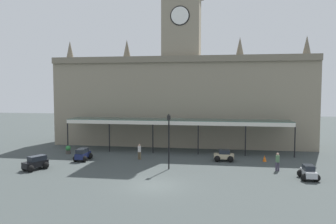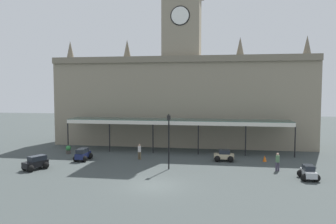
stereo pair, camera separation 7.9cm
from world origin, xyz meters
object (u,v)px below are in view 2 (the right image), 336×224
(car_black_estate, at_px, (36,164))
(victorian_lamppost, at_px, (169,135))
(car_navy_estate, at_px, (83,155))
(pedestrian_beside_cars, at_px, (139,151))
(planter_near_kerb, at_px, (68,150))
(traffic_cone, at_px, (265,158))
(car_beige_sedan, at_px, (224,156))
(pedestrian_near_entrance, at_px, (278,161))
(car_silver_sedan, at_px, (308,173))

(car_black_estate, relative_size, victorian_lamppost, 0.47)
(car_navy_estate, distance_m, victorian_lamppost, 10.15)
(pedestrian_beside_cars, relative_size, planter_near_kerb, 1.74)
(car_navy_estate, distance_m, planter_near_kerb, 4.30)
(car_navy_estate, height_order, planter_near_kerb, car_navy_estate)
(victorian_lamppost, bearing_deg, planter_near_kerb, 156.78)
(traffic_cone, relative_size, planter_near_kerb, 0.66)
(car_beige_sedan, height_order, pedestrian_near_entrance, pedestrian_near_entrance)
(car_black_estate, height_order, victorian_lamppost, victorian_lamppost)
(pedestrian_beside_cars, bearing_deg, pedestrian_near_entrance, -11.90)
(car_navy_estate, relative_size, victorian_lamppost, 0.44)
(car_beige_sedan, bearing_deg, pedestrian_near_entrance, -35.72)
(car_navy_estate, bearing_deg, car_beige_sedan, 7.29)
(pedestrian_beside_cars, relative_size, traffic_cone, 2.64)
(pedestrian_beside_cars, distance_m, traffic_cone, 13.09)
(victorian_lamppost, bearing_deg, car_silver_sedan, -7.75)
(car_silver_sedan, xyz_separation_m, pedestrian_beside_cars, (-15.68, 5.35, 0.41))
(car_navy_estate, bearing_deg, car_silver_sedan, -10.62)
(car_beige_sedan, distance_m, planter_near_kerb, 17.76)
(car_silver_sedan, xyz_separation_m, traffic_cone, (-2.64, 6.40, -0.19))
(car_silver_sedan, xyz_separation_m, victorian_lamppost, (-11.96, 1.63, 2.70))
(car_black_estate, height_order, traffic_cone, car_black_estate)
(car_black_estate, xyz_separation_m, victorian_lamppost, (12.21, 2.03, 2.64))
(car_silver_sedan, distance_m, victorian_lamppost, 12.37)
(car_beige_sedan, height_order, planter_near_kerb, car_beige_sedan)
(car_silver_sedan, height_order, traffic_cone, car_silver_sedan)
(car_black_estate, xyz_separation_m, pedestrian_near_entrance, (22.12, 2.87, 0.34))
(car_beige_sedan, bearing_deg, victorian_lamppost, -140.29)
(car_black_estate, height_order, car_silver_sedan, car_black_estate)
(car_silver_sedan, distance_m, pedestrian_beside_cars, 16.57)
(pedestrian_near_entrance, xyz_separation_m, victorian_lamppost, (-9.91, -0.85, 2.29))
(car_silver_sedan, height_order, planter_near_kerb, car_silver_sedan)
(car_navy_estate, xyz_separation_m, car_silver_sedan, (21.46, -4.03, -0.06))
(pedestrian_beside_cars, height_order, planter_near_kerb, pedestrian_beside_cars)
(car_navy_estate, xyz_separation_m, car_beige_sedan, (14.65, 1.87, -0.06))
(victorian_lamppost, bearing_deg, pedestrian_beside_cars, 135.03)
(car_black_estate, xyz_separation_m, car_silver_sedan, (24.17, 0.40, -0.06))
(car_beige_sedan, bearing_deg, planter_near_kerb, 176.37)
(pedestrian_near_entrance, height_order, pedestrian_beside_cars, same)
(pedestrian_near_entrance, bearing_deg, car_silver_sedan, -50.36)
(car_navy_estate, xyz_separation_m, car_black_estate, (-2.71, -4.43, 0.00))
(car_black_estate, bearing_deg, victorian_lamppost, 9.42)
(car_silver_sedan, distance_m, planter_near_kerb, 25.53)
(pedestrian_near_entrance, bearing_deg, victorian_lamppost, -175.12)
(pedestrian_beside_cars, bearing_deg, traffic_cone, 4.61)
(pedestrian_beside_cars, distance_m, planter_near_kerb, 9.03)
(car_silver_sedan, relative_size, pedestrian_near_entrance, 1.23)
(car_black_estate, bearing_deg, planter_near_kerb, 92.85)
(car_beige_sedan, bearing_deg, car_navy_estate, -172.71)
(car_black_estate, distance_m, car_silver_sedan, 24.18)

